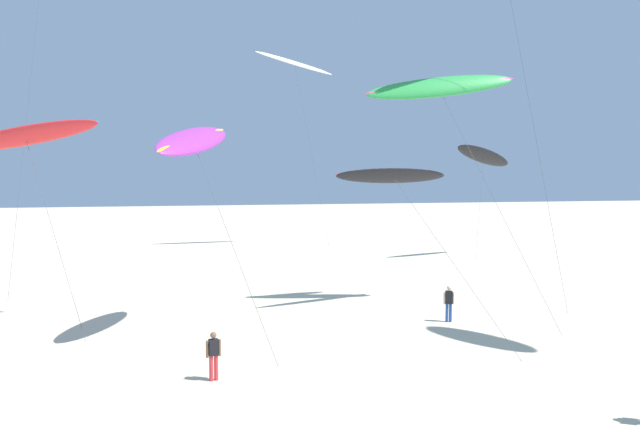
{
  "coord_description": "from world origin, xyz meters",
  "views": [
    {
      "loc": [
        -5.32,
        2.13,
        6.65
      ],
      "look_at": [
        0.86,
        25.35,
        5.21
      ],
      "focal_mm": 31.63,
      "sensor_mm": 36.0,
      "label": 1
    }
  ],
  "objects": [
    {
      "name": "flying_kite_1",
      "position": [
        5.97,
        29.65,
        6.87
      ],
      "size": [
        7.06,
        11.28,
        7.35
      ],
      "color": "black",
      "rests_on": "ground"
    },
    {
      "name": "flying_kite_2",
      "position": [
        8.38,
        29.34,
        11.51
      ],
      "size": [
        7.79,
        8.37,
        12.61
      ],
      "color": "green",
      "rests_on": "ground"
    },
    {
      "name": "flying_kite_4",
      "position": [
        20.6,
        45.18,
        8.69
      ],
      "size": [
        6.82,
        6.55,
        10.01
      ],
      "color": "black",
      "rests_on": "ground"
    },
    {
      "name": "flying_kite_8",
      "position": [
        6.69,
        56.99,
        18.11
      ],
      "size": [
        8.31,
        3.56,
        19.3
      ],
      "color": "white",
      "rests_on": "ground"
    },
    {
      "name": "flying_kite_9",
      "position": [
        -11.92,
        31.68,
        8.75
      ],
      "size": [
        7.25,
        6.89,
        9.85
      ],
      "color": "red",
      "rests_on": "ground"
    },
    {
      "name": "flying_kite_10",
      "position": [
        -4.33,
        26.56,
        8.31
      ],
      "size": [
        4.71,
        7.71,
        9.51
      ],
      "color": "purple",
      "rests_on": "ground"
    },
    {
      "name": "person_near_left",
      "position": [
        -4.02,
        20.74,
        0.9
      ],
      "size": [
        0.5,
        0.25,
        1.63
      ],
      "color": "red",
      "rests_on": "ground"
    },
    {
      "name": "person_mid_field",
      "position": [
        7.21,
        25.75,
        0.94
      ],
      "size": [
        0.5,
        0.27,
        1.71
      ],
      "color": "#284CA3",
      "rests_on": "ground"
    }
  ]
}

